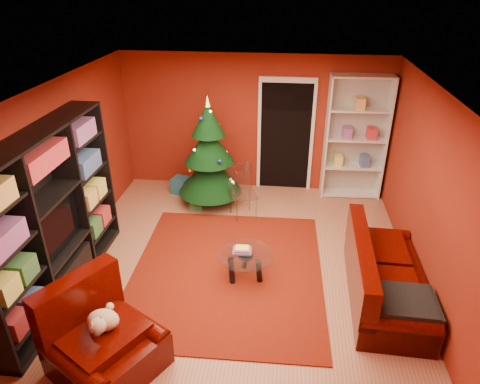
# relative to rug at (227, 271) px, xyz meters

# --- Properties ---
(floor) EXTENTS (5.00, 5.50, 0.05)m
(floor) POSITION_rel_rug_xyz_m (0.13, 0.11, -0.03)
(floor) COLOR #9F5F44
(floor) RESTS_ON ground
(ceiling) EXTENTS (5.00, 5.50, 0.05)m
(ceiling) POSITION_rel_rug_xyz_m (0.13, 0.11, 2.62)
(ceiling) COLOR silver
(ceiling) RESTS_ON wall_back
(wall_back) EXTENTS (5.00, 0.05, 2.60)m
(wall_back) POSITION_rel_rug_xyz_m (0.13, 2.88, 1.29)
(wall_back) COLOR maroon
(wall_back) RESTS_ON ground
(wall_left) EXTENTS (0.05, 5.50, 2.60)m
(wall_left) POSITION_rel_rug_xyz_m (-2.40, 0.11, 1.29)
(wall_left) COLOR maroon
(wall_left) RESTS_ON ground
(wall_right) EXTENTS (0.05, 5.50, 2.60)m
(wall_right) POSITION_rel_rug_xyz_m (2.65, 0.11, 1.29)
(wall_right) COLOR maroon
(wall_right) RESTS_ON ground
(doorway) EXTENTS (1.06, 0.60, 2.16)m
(doorway) POSITION_rel_rug_xyz_m (0.73, 2.84, 1.04)
(doorway) COLOR black
(doorway) RESTS_ON floor
(rug) EXTENTS (2.77, 3.21, 0.02)m
(rug) POSITION_rel_rug_xyz_m (0.00, 0.00, 0.00)
(rug) COLOR maroon
(rug) RESTS_ON floor
(media_unit) EXTENTS (0.45, 2.89, 2.22)m
(media_unit) POSITION_rel_rug_xyz_m (-2.15, -0.60, 1.10)
(media_unit) COLOR black
(media_unit) RESTS_ON floor
(christmas_tree) EXTENTS (1.25, 1.25, 2.05)m
(christmas_tree) POSITION_rel_rug_xyz_m (-0.60, 2.02, 0.99)
(christmas_tree) COLOR black
(christmas_tree) RESTS_ON floor
(gift_box_teal) EXTENTS (0.37, 0.37, 0.30)m
(gift_box_teal) POSITION_rel_rug_xyz_m (-1.26, 2.39, 0.14)
(gift_box_teal) COLOR #1B5D78
(gift_box_teal) RESTS_ON floor
(gift_box_green) EXTENTS (0.23, 0.23, 0.23)m
(gift_box_green) POSITION_rel_rug_xyz_m (-0.81, 1.78, 0.11)
(gift_box_green) COLOR #337540
(gift_box_green) RESTS_ON floor
(gift_box_red) EXTENTS (0.23, 0.23, 0.21)m
(gift_box_red) POSITION_rel_rug_xyz_m (-1.05, 2.70, 0.10)
(gift_box_red) COLOR #AA1625
(gift_box_red) RESTS_ON floor
(white_bookshelf) EXTENTS (1.10, 0.43, 2.36)m
(white_bookshelf) POSITION_rel_rug_xyz_m (2.00, 2.68, 1.14)
(white_bookshelf) COLOR white
(white_bookshelf) RESTS_ON floor
(armchair) EXTENTS (1.49, 1.49, 0.85)m
(armchair) POSITION_rel_rug_xyz_m (-1.03, -1.82, 0.42)
(armchair) COLOR #330300
(armchair) RESTS_ON rug
(dog) EXTENTS (0.46, 0.50, 0.28)m
(dog) POSITION_rel_rug_xyz_m (-1.05, -1.75, 0.62)
(dog) COLOR beige
(dog) RESTS_ON armchair
(sofa) EXTENTS (0.96, 2.03, 0.86)m
(sofa) POSITION_rel_rug_xyz_m (2.15, -0.29, 0.42)
(sofa) COLOR #330300
(sofa) RESTS_ON rug
(coffee_table) EXTENTS (0.84, 0.84, 0.50)m
(coffee_table) POSITION_rel_rug_xyz_m (0.27, -0.10, 0.20)
(coffee_table) COLOR gray
(coffee_table) RESTS_ON rug
(acrylic_chair) EXTENTS (0.59, 0.61, 0.85)m
(acrylic_chair) POSITION_rel_rug_xyz_m (0.06, 1.62, 0.42)
(acrylic_chair) COLOR #66605B
(acrylic_chair) RESTS_ON rug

